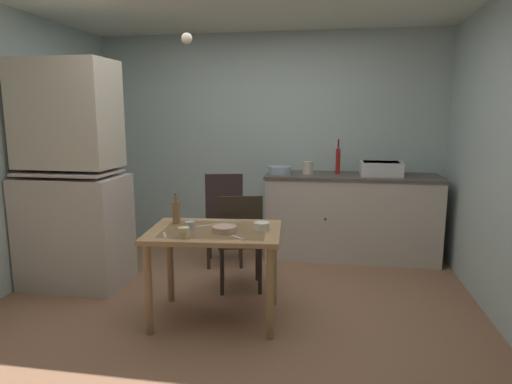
{
  "coord_description": "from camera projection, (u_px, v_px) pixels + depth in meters",
  "views": [
    {
      "loc": [
        0.79,
        -3.31,
        1.61
      ],
      "look_at": [
        0.17,
        0.26,
        0.96
      ],
      "focal_mm": 31.04,
      "sensor_mm": 36.0,
      "label": 1
    }
  ],
  "objects": [
    {
      "name": "glass_bottle",
      "position": [
        176.0,
        211.0,
        3.57
      ],
      "size": [
        0.06,
        0.06,
        0.25
      ],
      "color": "olive",
      "rests_on": "dining_table"
    },
    {
      "name": "chair_far_side",
      "position": [
        240.0,
        239.0,
        3.99
      ],
      "size": [
        0.48,
        0.48,
        0.9
      ],
      "color": "#322821",
      "rests_on": "ground"
    },
    {
      "name": "hand_pump",
      "position": [
        338.0,
        159.0,
        4.91
      ],
      "size": [
        0.05,
        0.27,
        0.39
      ],
      "color": "#B21E19",
      "rests_on": "counter_cabinet"
    },
    {
      "name": "counter_cabinet",
      "position": [
        351.0,
        216.0,
        4.95
      ],
      "size": [
        1.89,
        0.64,
        0.94
      ],
      "color": "beige",
      "rests_on": "ground"
    },
    {
      "name": "dining_table",
      "position": [
        215.0,
        243.0,
        3.41
      ],
      "size": [
        1.07,
        0.8,
        0.73
      ],
      "color": "#A68055",
      "rests_on": "ground"
    },
    {
      "name": "wall_back",
      "position": [
        267.0,
        142.0,
        5.34
      ],
      "size": [
        4.2,
        0.1,
        2.53
      ],
      "primitive_type": "cube",
      "color": "silver",
      "rests_on": "ground"
    },
    {
      "name": "pendant_bulb",
      "position": [
        187.0,
        38.0,
        3.18
      ],
      "size": [
        0.08,
        0.08,
        0.08
      ],
      "primitive_type": "sphere",
      "color": "#F9EFCC"
    },
    {
      "name": "teaspoon_by_cup",
      "position": [
        165.0,
        235.0,
        3.23
      ],
      "size": [
        0.08,
        0.14,
        0.0
      ],
      "primitive_type": "cube",
      "rotation": [
        0.0,
        0.0,
        2.02
      ],
      "color": "beige",
      "rests_on": "dining_table"
    },
    {
      "name": "teaspoon_near_bowl",
      "position": [
        238.0,
        238.0,
        3.16
      ],
      "size": [
        0.11,
        0.1,
        0.0
      ],
      "primitive_type": "cube",
      "rotation": [
        0.0,
        0.0,
        5.57
      ],
      "color": "beige",
      "rests_on": "dining_table"
    },
    {
      "name": "teacup_mint",
      "position": [
        190.0,
        226.0,
        3.38
      ],
      "size": [
        0.07,
        0.07,
        0.06
      ],
      "primitive_type": "cylinder",
      "color": "#9EB2C6",
      "rests_on": "dining_table"
    },
    {
      "name": "mixing_bowl_counter",
      "position": [
        280.0,
        170.0,
        4.95
      ],
      "size": [
        0.25,
        0.25,
        0.08
      ],
      "primitive_type": "cylinder",
      "color": "#9EB2C6",
      "rests_on": "counter_cabinet"
    },
    {
      "name": "serving_bowl_wide",
      "position": [
        224.0,
        229.0,
        3.33
      ],
      "size": [
        0.18,
        0.18,
        0.04
      ],
      "primitive_type": "cylinder",
      "color": "tan",
      "rests_on": "dining_table"
    },
    {
      "name": "stoneware_crock",
      "position": [
        308.0,
        168.0,
        4.92
      ],
      "size": [
        0.12,
        0.12,
        0.14
      ],
      "primitive_type": "cylinder",
      "color": "beige",
      "rests_on": "counter_cabinet"
    },
    {
      "name": "sink_basin",
      "position": [
        381.0,
        168.0,
        4.81
      ],
      "size": [
        0.44,
        0.34,
        0.15
      ],
      "color": "white",
      "rests_on": "counter_cabinet"
    },
    {
      "name": "serving_spoon",
      "position": [
        210.0,
        225.0,
        3.52
      ],
      "size": [
        0.14,
        0.11,
        0.0
      ],
      "primitive_type": "cube",
      "rotation": [
        0.0,
        0.0,
        3.78
      ],
      "color": "beige",
      "rests_on": "dining_table"
    },
    {
      "name": "mug_dark",
      "position": [
        184.0,
        233.0,
        3.16
      ],
      "size": [
        0.08,
        0.08,
        0.08
      ],
      "primitive_type": "cylinder",
      "color": "beige",
      "rests_on": "dining_table"
    },
    {
      "name": "ground_plane",
      "position": [
        231.0,
        312.0,
        3.63
      ],
      "size": [
        5.1,
        5.1,
        0.0
      ],
      "primitive_type": "plane",
      "color": "#93674C"
    },
    {
      "name": "table_knife",
      "position": [
        225.0,
        222.0,
        3.63
      ],
      "size": [
        0.22,
        0.03,
        0.0
      ],
      "primitive_type": "cube",
      "rotation": [
        0.0,
        0.0,
        6.24
      ],
      "color": "silver",
      "rests_on": "dining_table"
    },
    {
      "name": "soup_bowl_small",
      "position": [
        262.0,
        226.0,
        3.38
      ],
      "size": [
        0.12,
        0.12,
        0.06
      ],
      "primitive_type": "cylinder",
      "color": "white",
      "rests_on": "dining_table"
    },
    {
      "name": "chair_by_counter",
      "position": [
        225.0,
        218.0,
        4.64
      ],
      "size": [
        0.48,
        0.48,
        1.0
      ],
      "color": "#342821",
      "rests_on": "ground"
    },
    {
      "name": "hutch_cabinet",
      "position": [
        72.0,
        183.0,
        4.06
      ],
      "size": [
        0.93,
        0.59,
        2.07
      ],
      "color": "beige",
      "rests_on": "ground"
    }
  ]
}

